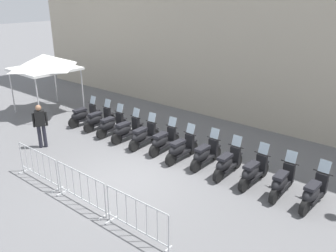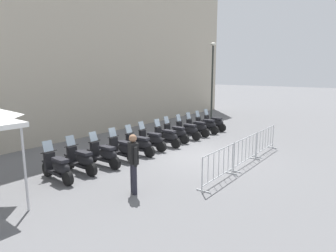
# 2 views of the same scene
# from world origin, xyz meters

# --- Properties ---
(ground_plane) EXTENTS (120.00, 120.00, 0.00)m
(ground_plane) POSITION_xyz_m (0.00, 0.00, 0.00)
(ground_plane) COLOR slate
(motorcycle_0) EXTENTS (0.56, 1.72, 1.24)m
(motorcycle_0) POSITION_xyz_m (-5.20, 2.05, 0.45)
(motorcycle_0) COLOR black
(motorcycle_0) RESTS_ON ground
(motorcycle_1) EXTENTS (0.56, 1.72, 1.24)m
(motorcycle_1) POSITION_xyz_m (-4.26, 2.15, 0.45)
(motorcycle_1) COLOR black
(motorcycle_1) RESTS_ON ground
(motorcycle_2) EXTENTS (0.56, 1.72, 1.24)m
(motorcycle_2) POSITION_xyz_m (-3.33, 2.07, 0.45)
(motorcycle_2) COLOR black
(motorcycle_2) RESTS_ON ground
(motorcycle_3) EXTENTS (0.56, 1.72, 1.24)m
(motorcycle_3) POSITION_xyz_m (-2.40, 2.10, 0.45)
(motorcycle_3) COLOR black
(motorcycle_3) RESTS_ON ground
(motorcycle_4) EXTENTS (0.56, 1.73, 1.24)m
(motorcycle_4) POSITION_xyz_m (-1.46, 2.11, 0.45)
(motorcycle_4) COLOR black
(motorcycle_4) RESTS_ON ground
(motorcycle_5) EXTENTS (0.56, 1.73, 1.24)m
(motorcycle_5) POSITION_xyz_m (-0.53, 2.25, 0.45)
(motorcycle_5) COLOR black
(motorcycle_5) RESTS_ON ground
(motorcycle_6) EXTENTS (0.56, 1.72, 1.24)m
(motorcycle_6) POSITION_xyz_m (0.40, 2.14, 0.45)
(motorcycle_6) COLOR black
(motorcycle_6) RESTS_ON ground
(motorcycle_7) EXTENTS (0.56, 1.72, 1.24)m
(motorcycle_7) POSITION_xyz_m (1.33, 2.33, 0.45)
(motorcycle_7) COLOR black
(motorcycle_7) RESTS_ON ground
(motorcycle_8) EXTENTS (0.56, 1.72, 1.24)m
(motorcycle_8) POSITION_xyz_m (2.26, 2.26, 0.45)
(motorcycle_8) COLOR black
(motorcycle_8) RESTS_ON ground
(motorcycle_9) EXTENTS (0.56, 1.72, 1.24)m
(motorcycle_9) POSITION_xyz_m (3.19, 2.29, 0.45)
(motorcycle_9) COLOR black
(motorcycle_9) RESTS_ON ground
(motorcycle_10) EXTENTS (0.56, 1.72, 1.24)m
(motorcycle_10) POSITION_xyz_m (4.13, 2.29, 0.45)
(motorcycle_10) COLOR black
(motorcycle_10) RESTS_ON ground
(motorcycle_11) EXTENTS (0.56, 1.72, 1.24)m
(motorcycle_11) POSITION_xyz_m (5.05, 2.30, 0.45)
(motorcycle_11) COLOR black
(motorcycle_11) RESTS_ON ground
(barrier_segment_0) EXTENTS (2.08, 0.50, 1.07)m
(barrier_segment_0) POSITION_xyz_m (-2.10, -1.96, 0.52)
(barrier_segment_0) COLOR #B2B5B7
(barrier_segment_0) RESTS_ON ground
(barrier_segment_1) EXTENTS (2.08, 0.50, 1.07)m
(barrier_segment_1) POSITION_xyz_m (0.06, -1.90, 0.52)
(barrier_segment_1) COLOR #B2B5B7
(barrier_segment_1) RESTS_ON ground
(barrier_segment_2) EXTENTS (2.08, 0.50, 1.07)m
(barrier_segment_2) POSITION_xyz_m (2.22, -1.83, 0.52)
(barrier_segment_2) COLOR #B2B5B7
(barrier_segment_2) RESTS_ON ground
(officer_near_row_end) EXTENTS (0.37, 0.49, 1.73)m
(officer_near_row_end) POSITION_xyz_m (-4.37, -0.49, 0.98)
(officer_near_row_end) COLOR #23232D
(officer_near_row_end) RESTS_ON ground
(canopy_tent) EXTENTS (2.68, 2.68, 2.91)m
(canopy_tent) POSITION_xyz_m (-8.00, 2.03, 2.52)
(canopy_tent) COLOR silver
(canopy_tent) RESTS_ON ground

